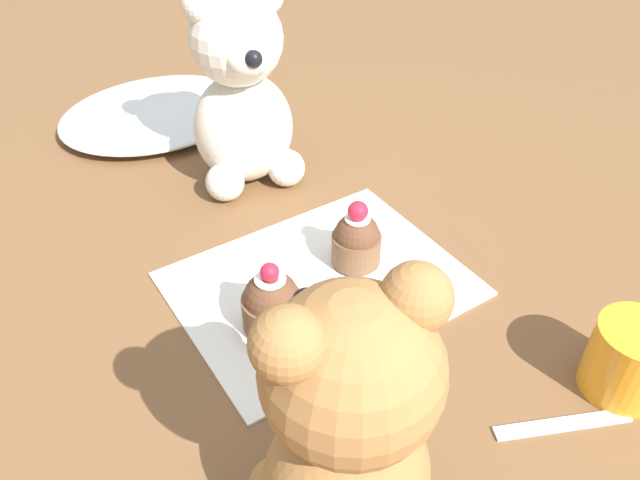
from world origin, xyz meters
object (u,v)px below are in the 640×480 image
(teddy_bear_cream, at_px, (242,95))
(cupcake_near_tan_bear, at_px, (272,303))
(cupcake_near_cream_bear, at_px, (357,240))
(juice_glass, at_px, (629,360))
(teaspoon, at_px, (563,423))
(teddy_bear_tan, at_px, (346,428))

(teddy_bear_cream, relative_size, cupcake_near_tan_bear, 3.23)
(cupcake_near_cream_bear, height_order, juice_glass, cupcake_near_cream_bear)
(teddy_bear_cream, distance_m, cupcake_near_tan_bear, 0.26)
(teaspoon, bearing_deg, teddy_bear_tan, 14.08)
(teddy_bear_cream, xyz_separation_m, teddy_bear_tan, (-0.15, -0.41, -0.00))
(cupcake_near_tan_bear, height_order, teaspoon, cupcake_near_tan_bear)
(teddy_bear_cream, height_order, teaspoon, teddy_bear_cream)
(juice_glass, height_order, teaspoon, juice_glass)
(cupcake_near_tan_bear, distance_m, juice_glass, 0.29)
(teddy_bear_cream, relative_size, teaspoon, 2.06)
(teddy_bear_tan, bearing_deg, juice_glass, -179.58)
(teddy_bear_tan, height_order, cupcake_near_cream_bear, teddy_bear_tan)
(teddy_bear_tan, xyz_separation_m, cupcake_near_tan_bear, (0.05, 0.18, -0.07))
(teaspoon, bearing_deg, teddy_bear_cream, -61.05)
(cupcake_near_cream_bear, xyz_separation_m, teaspoon, (0.02, -0.24, -0.03))
(juice_glass, bearing_deg, teaspoon, -179.21)
(cupcake_near_cream_bear, distance_m, cupcake_near_tan_bear, 0.12)
(cupcake_near_cream_bear, relative_size, cupcake_near_tan_bear, 1.01)
(cupcake_near_cream_bear, relative_size, teaspoon, 0.64)
(cupcake_near_tan_bear, height_order, juice_glass, cupcake_near_tan_bear)
(teddy_bear_tan, bearing_deg, teaspoon, 177.61)
(teddy_bear_cream, height_order, cupcake_near_tan_bear, teddy_bear_cream)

